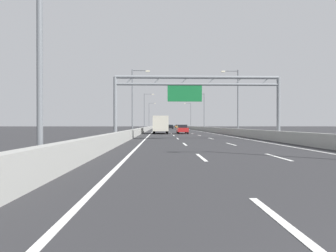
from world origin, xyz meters
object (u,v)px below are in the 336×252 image
Objects in this scene: streetlamp_left_near at (47,8)px; white_car at (169,126)px; streetlamp_left_far at (145,109)px; streetlamp_right_far at (203,109)px; streetlamp_right_mid at (236,98)px; streetlamp_left_mid at (134,98)px; streetlamp_right_distant at (190,114)px; red_car at (182,129)px; sign_gantry at (196,91)px; yellow_car at (160,127)px; green_car at (160,126)px; orange_car at (177,126)px; streetlamp_left_distant at (150,114)px; box_truck at (161,124)px; silver_car at (180,127)px; black_car at (171,127)px.

streetlamp_left_near reaches higher than white_car.
streetlamp_left_far is 14.93m from streetlamp_right_far.
streetlamp_left_near and streetlamp_right_mid have the same top height.
streetlamp_left_far is at bearing 90.00° from streetlamp_left_mid.
red_car is (-7.47, -58.94, -4.64)m from streetlamp_right_distant.
sign_gantry is 64.46m from yellow_car.
green_car is 9.48m from orange_car.
streetlamp_left_distant is at bearing 114.69° from streetlamp_right_far.
box_truck is at bearing -95.46° from orange_car.
white_car reaches higher than yellow_car.
red_car is at bearing -92.78° from orange_car.
streetlamp_right_far is 1.00× the size of streetlamp_left_distant.
green_car is (-3.75, -4.10, -0.02)m from white_car.
streetlamp_left_mid is 2.13× the size of white_car.
silver_car is at bearing 71.39° from streetlamp_left_far.
streetlamp_left_far is 2.05× the size of red_car.
streetlamp_left_mid is 10.65m from red_car.
streetlamp_left_distant reaches higher than sign_gantry.
box_truck is at bearing 175.67° from red_car.
black_car is at bearing -98.02° from orange_car.
streetlamp_right_distant is at bearing 65.31° from streetlamp_left_far.
box_truck is (-3.46, 19.83, -3.26)m from sign_gantry.
black_car is at bearing -51.68° from streetlamp_left_distant.
streetlamp_left_mid is 56.36m from black_car.
box_truck is at bearing -100.70° from streetlamp_right_distant.
red_car is at bearing -74.24° from streetlamp_left_far.
streetlamp_right_mid and streetlamp_right_far have the same top height.
streetlamp_right_distant is 19.35m from orange_car.
streetlamp_right_far reaches higher than box_truck.
streetlamp_left_mid is at bearing -99.60° from silver_car.
streetlamp_left_far is (0.00, 32.48, 0.00)m from streetlamp_left_mid.
sign_gantry is at bearing -61.67° from streetlamp_left_mid.
yellow_car is (-11.24, 50.68, -4.64)m from streetlamp_right_mid.
sign_gantry is 19.98m from red_car.
streetlamp_right_mid is at bearing -84.85° from white_car.
orange_car is (11.22, 115.84, -4.66)m from streetlamp_left_near.
streetlamp_left_mid reaches higher than silver_car.
box_truck is at bearing 99.89° from sign_gantry.
yellow_car is 6.19m from black_car.
box_truck is at bearing -112.94° from streetlamp_right_far.
red_car reaches higher than white_car.
streetlamp_right_distant is 12.86m from black_car.
streetlamp_left_mid is 1.25× the size of box_truck.
white_car is at bearing 65.43° from streetlamp_left_distant.
streetlamp_left_near is (-7.30, -18.93, 0.54)m from sign_gantry.
yellow_car is (-7.34, -14.56, 0.01)m from silver_car.
red_car is at bearing -82.78° from streetlamp_left_distant.
streetlamp_left_distant is 2.03× the size of orange_car.
streetlamp_left_far and streetlamp_left_distant have the same top height.
streetlamp_right_mid is 1.00× the size of streetlamp_right_distant.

